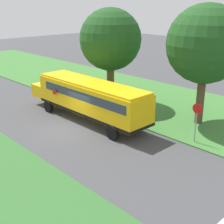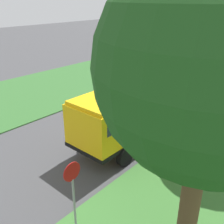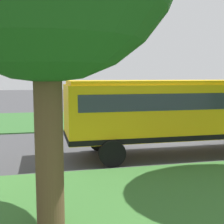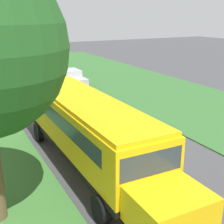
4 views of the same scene
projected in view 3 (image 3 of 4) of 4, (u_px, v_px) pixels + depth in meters
The scene contains 3 objects.
ground_plane at pixel (165, 142), 15.77m from camera, with size 120.00×120.00×0.00m, color #424244.
grass_far_side at pixel (121, 118), 24.48m from camera, with size 10.00×80.00×0.07m, color #33662D.
school_bus at pixel (195, 109), 13.43m from camera, with size 2.85×12.42×3.16m.
Camera 3 is at (-14.49, 6.08, 3.37)m, focal length 50.00 mm.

